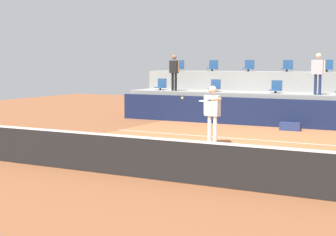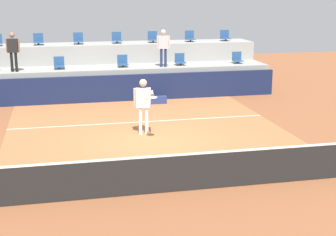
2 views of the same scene
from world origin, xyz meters
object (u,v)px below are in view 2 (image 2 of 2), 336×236
Objects in this scene: stadium_chair_upper_left at (38,40)px; tennis_player at (144,101)px; spectator_in_white at (13,48)px; stadium_chair_upper_far_right at (225,36)px; stadium_chair_lower_far_right at (237,59)px; stadium_chair_lower_right at (180,60)px; equipment_bag at (157,100)px; stadium_chair_upper_right at (190,37)px; stadium_chair_lower_center at (123,62)px; tennis_ball at (146,99)px; stadium_chair_upper_mid_left at (78,39)px; stadium_chair_upper_center at (117,39)px; stadium_chair_lower_left at (59,64)px; stadium_chair_upper_mid_right at (153,38)px; spectator_leaning_on_rail at (163,45)px.

stadium_chair_upper_left is 8.94m from tennis_player.
stadium_chair_upper_far_right is at bearing 12.58° from spectator_in_white.
stadium_chair_lower_far_right is 0.33× the size of spectator_in_white.
stadium_chair_lower_right is at bearing -146.37° from stadium_chair_upper_far_right.
stadium_chair_lower_far_right is 0.68× the size of equipment_bag.
stadium_chair_upper_right is at bearing 62.73° from stadium_chair_lower_right.
equipment_bag is at bearing -153.90° from stadium_chair_lower_far_right.
stadium_chair_lower_center is 7.65× the size of tennis_ball.
tennis_player is at bearing -79.01° from stadium_chair_upper_mid_left.
stadium_chair_lower_far_right is at bearing -18.78° from stadium_chair_upper_center.
stadium_chair_lower_left is 1.00× the size of stadium_chair_lower_center.
stadium_chair_upper_far_right reaches higher than tennis_player.
equipment_bag is at bearing -121.88° from stadium_chair_upper_right.
stadium_chair_lower_right is 3.27m from stadium_chair_upper_center.
stadium_chair_lower_far_right is at bearing 0.00° from stadium_chair_lower_center.
stadium_chair_upper_left is at bearing 140.63° from equipment_bag.
tennis_player is at bearing -113.40° from stadium_chair_lower_right.
stadium_chair_upper_mid_left reaches higher than tennis_ball.
tennis_player is 4.65m from equipment_bag.
stadium_chair_upper_mid_right reaches higher than stadium_chair_lower_center.
tennis_ball is 6.34m from equipment_bag.
stadium_chair_upper_far_right is at bearing 59.99° from tennis_ball.
stadium_chair_lower_right is 6.45m from stadium_chair_upper_left.
stadium_chair_upper_center is (3.54, 0.00, 0.00)m from stadium_chair_upper_left.
stadium_chair_upper_center is at bearing 33.79° from stadium_chair_lower_left.
spectator_leaning_on_rail reaches higher than stadium_chair_upper_mid_left.
stadium_chair_lower_right is at bearing -63.74° from stadium_chair_upper_mid_right.
stadium_chair_upper_left reaches higher than tennis_ball.
stadium_chair_upper_right is 1.78m from stadium_chair_upper_far_right.
tennis_player is at bearing -114.27° from stadium_chair_upper_right.
stadium_chair_upper_left is 1.00× the size of stadium_chair_upper_mid_left.
spectator_leaning_on_rail reaches higher than stadium_chair_lower_center.
spectator_leaning_on_rail is (-3.54, -0.38, 0.74)m from stadium_chair_lower_far_right.
stadium_chair_upper_mid_left is 1.00× the size of stadium_chair_upper_right.
stadium_chair_upper_mid_right is 3.59m from stadium_chair_upper_far_right.
stadium_chair_lower_right is 1.00× the size of stadium_chair_upper_left.
stadium_chair_upper_right is 7.65× the size of tennis_ball.
spectator_leaning_on_rail is (1.93, 6.01, 1.10)m from tennis_player.
stadium_chair_upper_right is at bearing 65.73° from tennis_player.
stadium_chair_lower_left is at bearing 175.06° from spectator_leaning_on_rail.
equipment_bag is (-2.39, -3.84, -2.16)m from stadium_chair_upper_right.
stadium_chair_upper_right is (5.29, 0.00, 0.00)m from stadium_chair_upper_mid_left.
stadium_chair_lower_center and stadium_chair_lower_far_right have the same top height.
stadium_chair_lower_far_right is at bearing -90.22° from stadium_chair_upper_far_right.
stadium_chair_lower_left is 2.71m from stadium_chair_lower_center.
stadium_chair_upper_right is at bearing 180.00° from stadium_chair_upper_far_right.
stadium_chair_upper_mid_left is at bearing 180.00° from stadium_chair_upper_mid_right.
equipment_bag is at bearing -52.92° from stadium_chair_upper_mid_left.
tennis_player reaches higher than stadium_chair_lower_right.
spectator_in_white is at bearing 163.62° from equipment_bag.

